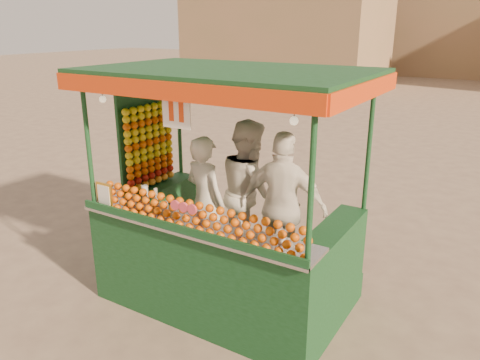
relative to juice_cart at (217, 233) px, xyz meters
The scene contains 7 objects.
ground 0.87m from the juice_cart, 78.11° to the right, with size 90.00×90.00×0.00m, color brown.
building_left 21.94m from the juice_cart, 114.28° to the left, with size 10.00×6.00×6.00m, color #957154.
building_center 30.08m from the juice_cart, 93.79° to the left, with size 14.00×7.00×7.00m, color #957154.
juice_cart is the anchor object (origin of this frame).
vendor_left 0.45m from the juice_cart, 144.24° to the left, with size 0.64×0.49×1.58m.
vendor_middle 0.68m from the juice_cart, 84.03° to the left, with size 1.05×1.07×1.74m.
vendor_right 0.80m from the juice_cart, 35.02° to the left, with size 1.05×0.56×1.70m.
Camera 1 is at (2.69, -3.81, 3.07)m, focal length 34.95 mm.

